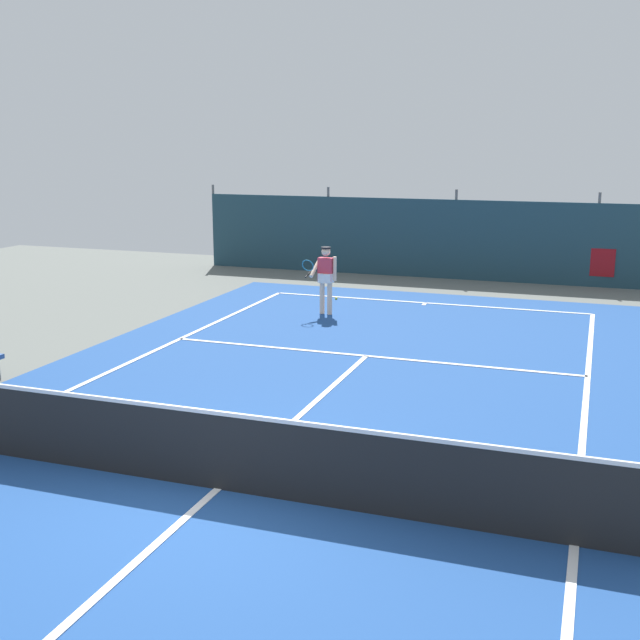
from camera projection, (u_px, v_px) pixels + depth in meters
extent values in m
plane|color=slate|center=(218.00, 489.00, 9.54)|extent=(36.00, 36.00, 0.00)
cube|color=#1E478C|center=(218.00, 489.00, 9.54)|extent=(11.02, 26.60, 0.01)
cube|color=white|center=(426.00, 303.00, 20.48)|extent=(8.22, 0.10, 0.01)
cube|color=white|center=(574.00, 545.00, 8.20)|extent=(0.10, 23.80, 0.01)
cube|color=white|center=(366.00, 356.00, 15.42)|extent=(8.22, 0.10, 0.01)
cube|color=white|center=(218.00, 488.00, 9.54)|extent=(0.10, 12.80, 0.01)
cube|color=white|center=(424.00, 304.00, 20.34)|extent=(0.10, 0.30, 0.01)
cube|color=black|center=(217.00, 452.00, 9.44)|extent=(9.92, 0.03, 0.95)
cube|color=white|center=(216.00, 413.00, 9.32)|extent=(9.92, 0.04, 0.05)
cube|color=#1E3D4C|center=(454.00, 240.00, 23.84)|extent=(16.22, 0.06, 2.40)
cylinder|color=#595B60|center=(214.00, 225.00, 26.51)|extent=(0.08, 0.08, 2.70)
cylinder|color=#595B60|center=(328.00, 230.00, 25.19)|extent=(0.08, 0.08, 2.70)
cylinder|color=#595B60|center=(455.00, 235.00, 23.87)|extent=(0.08, 0.08, 2.70)
cylinder|color=#595B60|center=(596.00, 240.00, 22.54)|extent=(0.08, 0.08, 2.70)
cube|color=#234C1E|center=(457.00, 258.00, 24.54)|extent=(14.60, 0.70, 1.10)
cylinder|color=beige|center=(330.00, 298.00, 19.08)|extent=(0.12, 0.12, 0.82)
cylinder|color=beige|center=(322.00, 297.00, 19.16)|extent=(0.12, 0.12, 0.82)
cylinder|color=white|center=(326.00, 278.00, 19.01)|extent=(0.40, 0.40, 0.22)
cube|color=#D1384C|center=(326.00, 269.00, 18.97)|extent=(0.38, 0.23, 0.56)
sphere|color=beige|center=(326.00, 252.00, 18.87)|extent=(0.22, 0.22, 0.22)
cylinder|color=black|center=(326.00, 248.00, 18.85)|extent=(0.23, 0.23, 0.04)
cylinder|color=beige|center=(335.00, 269.00, 18.87)|extent=(0.09, 0.09, 0.58)
cylinder|color=beige|center=(315.00, 268.00, 18.95)|extent=(0.14, 0.53, 0.41)
cylinder|color=black|center=(308.00, 275.00, 18.73)|extent=(0.06, 0.28, 0.13)
torus|color=teal|center=(308.00, 265.00, 18.68)|extent=(0.31, 0.15, 0.29)
sphere|color=#CCDB33|center=(485.00, 447.00, 10.75)|extent=(0.07, 0.07, 0.07)
sphere|color=#CCDB33|center=(336.00, 298.00, 20.94)|extent=(0.07, 0.07, 0.07)
cube|color=maroon|center=(587.00, 252.00, 24.63)|extent=(1.97, 4.27, 0.80)
cube|color=#2D333D|center=(588.00, 231.00, 24.48)|extent=(1.60, 1.95, 0.56)
cylinder|color=black|center=(615.00, 273.00, 23.21)|extent=(0.25, 0.65, 0.64)
cylinder|color=black|center=(552.00, 269.00, 23.86)|extent=(0.25, 0.65, 0.64)
cylinder|color=black|center=(617.00, 261.00, 25.57)|extent=(0.25, 0.65, 0.64)
cylinder|color=black|center=(560.00, 258.00, 26.22)|extent=(0.25, 0.65, 0.64)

